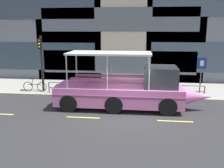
% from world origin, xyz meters
% --- Properties ---
extents(ground_plane, '(120.00, 120.00, 0.00)m').
position_xyz_m(ground_plane, '(0.00, 0.00, 0.00)').
color(ground_plane, '#2B2B2D').
extents(sidewalk, '(32.00, 4.80, 0.18)m').
position_xyz_m(sidewalk, '(0.00, 5.60, 0.09)').
color(sidewalk, '#99968E').
rests_on(sidewalk, ground_plane).
extents(curb_edge, '(32.00, 0.18, 0.18)m').
position_xyz_m(curb_edge, '(0.00, 3.11, 0.09)').
color(curb_edge, '#B2ADA3').
rests_on(curb_edge, ground_plane).
extents(lane_centreline, '(25.80, 0.12, 0.01)m').
position_xyz_m(lane_centreline, '(-0.00, -0.71, 0.00)').
color(lane_centreline, '#DBD64C').
rests_on(lane_centreline, ground_plane).
extents(curb_guardrail, '(10.67, 0.09, 0.81)m').
position_xyz_m(curb_guardrail, '(-0.51, 3.45, 0.72)').
color(curb_guardrail, gray).
rests_on(curb_guardrail, sidewalk).
extents(traffic_light_pole, '(0.24, 0.46, 3.96)m').
position_xyz_m(traffic_light_pole, '(-6.49, 4.07, 2.58)').
color(traffic_light_pole, black).
rests_on(traffic_light_pole, sidewalk).
extents(parking_sign, '(0.60, 0.12, 2.57)m').
position_xyz_m(parking_sign, '(4.63, 4.12, 1.92)').
color(parking_sign, '#4C4F54').
rests_on(parking_sign, sidewalk).
extents(leaned_bicycle, '(1.74, 0.46, 0.96)m').
position_xyz_m(leaned_bicycle, '(-6.97, 3.73, 0.56)').
color(leaned_bicycle, black).
rests_on(leaned_bicycle, sidewalk).
extents(duck_tour_boat, '(9.13, 2.49, 3.30)m').
position_xyz_m(duck_tour_boat, '(-0.12, 1.21, 1.07)').
color(duck_tour_boat, pink).
rests_on(duck_tour_boat, ground_plane).
extents(pedestrian_near_bow, '(0.37, 0.32, 1.56)m').
position_xyz_m(pedestrian_near_bow, '(2.92, 4.51, 1.12)').
color(pedestrian_near_bow, '#1E2338').
rests_on(pedestrian_near_bow, sidewalk).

